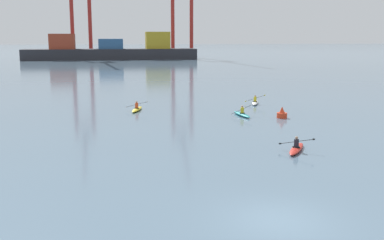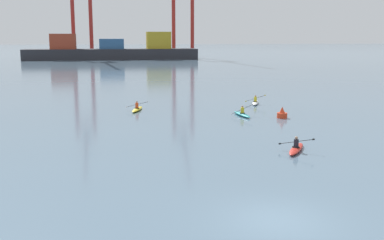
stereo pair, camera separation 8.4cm
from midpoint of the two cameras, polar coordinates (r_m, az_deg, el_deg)
ground_plane at (r=18.77m, az=10.25°, el=-11.98°), size 800.00×800.00×0.00m
container_barge at (r=145.31m, az=-9.83°, el=8.36°), size 51.94×8.09×8.37m
gantry_crane_west at (r=154.94m, az=-13.56°, el=13.90°), size 6.77×19.36×37.10m
gantry_crane_west_mid at (r=156.55m, az=-1.21°, el=14.53°), size 7.45×19.64×39.36m
channel_buoy at (r=41.37m, az=10.90°, el=0.75°), size 0.90×0.90×1.00m
kayak_white at (r=49.50m, az=7.68°, el=2.16°), size 2.06×3.39×1.03m
kayak_yellow at (r=44.92m, az=-6.81°, el=1.36°), size 2.16×3.44×0.95m
kayak_teal at (r=41.94m, az=6.06°, el=0.74°), size 2.16×3.45×1.07m
kayak_red at (r=29.71m, az=12.59°, el=-3.39°), size 2.32×3.20×0.95m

